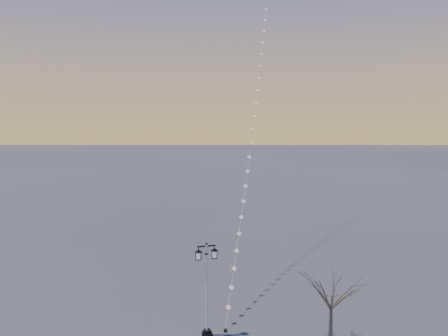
{
  "coord_description": "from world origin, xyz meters",
  "views": [
    {
      "loc": [
        0.88,
        -22.85,
        13.45
      ],
      "look_at": [
        0.81,
        7.0,
        9.52
      ],
      "focal_mm": 34.7,
      "sensor_mm": 36.0,
      "label": 1
    }
  ],
  "objects": [
    {
      "name": "bare_tree",
      "position": [
        7.0,
        0.79,
        3.05
      ],
      "size": [
        2.65,
        2.65,
        4.39
      ],
      "rotation": [
        0.0,
        0.0,
        0.17
      ],
      "color": "#4E4633",
      "rests_on": "ground"
    },
    {
      "name": "street_lamp",
      "position": [
        -0.21,
        1.74,
        3.21
      ],
      "size": [
        1.43,
        0.77,
        5.79
      ],
      "rotation": [
        0.0,
        0.0,
        0.27
      ],
      "color": "black",
      "rests_on": "ground"
    },
    {
      "name": "kite_train",
      "position": [
        4.05,
        18.82,
        19.07
      ],
      "size": [
        6.9,
        33.94,
        38.32
      ],
      "rotation": [
        0.0,
        0.0,
        0.4
      ],
      "color": "black",
      "rests_on": "ground"
    }
  ]
}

